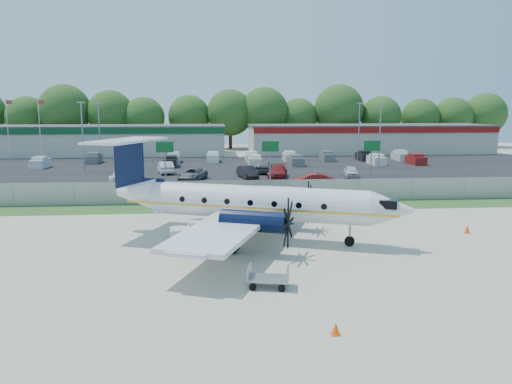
{
  "coord_description": "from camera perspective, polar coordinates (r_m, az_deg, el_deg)",
  "views": [
    {
      "loc": [
        -3.12,
        -29.35,
        8.3
      ],
      "look_at": [
        0.0,
        6.0,
        2.3
      ],
      "focal_mm": 35.0,
      "sensor_mm": 36.0,
      "label": 1
    }
  ],
  "objects": [
    {
      "name": "access_road",
      "position": [
        49.16,
        -1.33,
        -0.11
      ],
      "size": [
        170.0,
        8.0,
        0.02
      ],
      "primitive_type": "cube",
      "color": "black",
      "rests_on": "ground"
    },
    {
      "name": "parked_car_e",
      "position": [
        61.57,
        10.8,
        1.68
      ],
      "size": [
        2.21,
        4.19,
        1.36
      ],
      "primitive_type": "imported",
      "rotation": [
        0.0,
        0.0,
        -0.16
      ],
      "color": "silver",
      "rests_on": "ground"
    },
    {
      "name": "grass_verge",
      "position": [
        42.29,
        -0.71,
        -1.71
      ],
      "size": [
        170.0,
        4.0,
        0.02
      ],
      "primitive_type": "cube",
      "color": "#2D561E",
      "rests_on": "ground"
    },
    {
      "name": "light_pole_sw",
      "position": [
        79.23,
        -17.47,
        6.94
      ],
      "size": [
        0.9,
        0.35,
        9.09
      ],
      "color": "gray",
      "rests_on": "ground"
    },
    {
      "name": "parked_car_c",
      "position": [
        59.69,
        -1.0,
        1.6
      ],
      "size": [
        2.5,
        4.66,
        1.46
      ],
      "primitive_type": "imported",
      "rotation": [
        0.0,
        0.0,
        0.23
      ],
      "color": "black",
      "rests_on": "ground"
    },
    {
      "name": "parked_car_d",
      "position": [
        60.11,
        2.49,
        1.65
      ],
      "size": [
        3.13,
        5.47,
        1.49
      ],
      "primitive_type": "imported",
      "rotation": [
        0.0,
        0.0,
        -0.21
      ],
      "color": "maroon",
      "rests_on": "ground"
    },
    {
      "name": "sign_mid",
      "position": [
        52.82,
        1.64,
        4.5
      ],
      "size": [
        1.8,
        0.26,
        5.0
      ],
      "color": "gray",
      "rests_on": "ground"
    },
    {
      "name": "building_west",
      "position": [
        93.86,
        -17.98,
        5.67
      ],
      "size": [
        46.4,
        12.4,
        5.24
      ],
      "color": "beige",
      "rests_on": "ground"
    },
    {
      "name": "cone_port_wing",
      "position": [
        19.34,
        9.09,
        -15.18
      ],
      "size": [
        0.35,
        0.35,
        0.49
      ],
      "color": "#FF5308",
      "rests_on": "ground"
    },
    {
      "name": "sign_left",
      "position": [
        52.69,
        -10.37,
        4.34
      ],
      "size": [
        1.8,
        0.26,
        5.0
      ],
      "color": "gray",
      "rests_on": "ground"
    },
    {
      "name": "aircraft",
      "position": [
        31.58,
        -0.61,
        -1.17
      ],
      "size": [
        20.18,
        19.63,
        6.22
      ],
      "color": "silver",
      "rests_on": "ground"
    },
    {
      "name": "parked_car_f",
      "position": [
        64.91,
        -10.28,
        2.1
      ],
      "size": [
        2.6,
        4.97,
        1.56
      ],
      "primitive_type": "imported",
      "rotation": [
        0.0,
        0.0,
        3.35
      ],
      "color": "silver",
      "rests_on": "ground"
    },
    {
      "name": "parked_car_b",
      "position": [
        58.4,
        -7.27,
        1.35
      ],
      "size": [
        3.8,
        5.43,
        1.38
      ],
      "primitive_type": "imported",
      "rotation": [
        0.0,
        0.0,
        -0.34
      ],
      "color": "#595B5E",
      "rests_on": "ground"
    },
    {
      "name": "far_parking_rows",
      "position": [
        74.88,
        -2.63,
        3.22
      ],
      "size": [
        56.0,
        10.0,
        1.6
      ],
      "primitive_type": null,
      "color": "gray",
      "rests_on": "ground"
    },
    {
      "name": "tree_line",
      "position": [
        103.73,
        -3.31,
        4.99
      ],
      "size": [
        112.0,
        6.0,
        14.0
      ],
      "primitive_type": null,
      "color": "#254E17",
      "rests_on": "ground"
    },
    {
      "name": "building_east",
      "position": [
        96.03,
        12.69,
        5.98
      ],
      "size": [
        44.4,
        12.4,
        5.24
      ],
      "color": "beige",
      "rests_on": "ground"
    },
    {
      "name": "road_car_west",
      "position": [
        51.43,
        -25.15,
        -0.61
      ],
      "size": [
        4.8,
        2.15,
        1.6
      ],
      "primitive_type": "imported",
      "rotation": [
        0.0,
        0.0,
        1.52
      ],
      "color": "#595B5E",
      "rests_on": "ground"
    },
    {
      "name": "flagpole_west",
      "position": [
        90.54,
        -26.49,
        6.92
      ],
      "size": [
        1.06,
        0.12,
        10.0
      ],
      "color": "silver",
      "rests_on": "ground"
    },
    {
      "name": "ground",
      "position": [
        30.66,
        0.99,
        -6.11
      ],
      "size": [
        170.0,
        170.0,
        0.0
      ],
      "primitive_type": "plane",
      "color": "beige",
      "rests_on": "ground"
    },
    {
      "name": "cone_starboard_wing",
      "position": [
        38.01,
        -5.2,
        -2.64
      ],
      "size": [
        0.4,
        0.4,
        0.57
      ],
      "color": "#FF5308",
      "rests_on": "ground"
    },
    {
      "name": "cone_nose",
      "position": [
        36.34,
        22.98,
        -3.95
      ],
      "size": [
        0.4,
        0.4,
        0.56
      ],
      "color": "#FF5308",
      "rests_on": "ground"
    },
    {
      "name": "perimeter_fence",
      "position": [
        44.07,
        -0.91,
        0.06
      ],
      "size": [
        120.0,
        0.06,
        1.99
      ],
      "color": "gray",
      "rests_on": "ground"
    },
    {
      "name": "light_pole_nw",
      "position": [
        69.5,
        -19.22,
        6.54
      ],
      "size": [
        0.9,
        0.35,
        9.09
      ],
      "color": "gray",
      "rests_on": "ground"
    },
    {
      "name": "baggage_cart_near",
      "position": [
        29.75,
        -7.38,
        -5.74
      ],
      "size": [
        2.22,
        1.79,
        1.01
      ],
      "color": "gray",
      "rests_on": "ground"
    },
    {
      "name": "light_pole_ne",
      "position": [
        71.27,
        13.99,
        6.85
      ],
      "size": [
        0.9,
        0.35,
        9.09
      ],
      "color": "gray",
      "rests_on": "ground"
    },
    {
      "name": "pushback_tug",
      "position": [
        31.76,
        -7.46,
        -4.49
      ],
      "size": [
        2.53,
        1.96,
        1.28
      ],
      "color": "silver",
      "rests_on": "ground"
    },
    {
      "name": "baggage_cart_far",
      "position": [
        23.65,
        1.43,
        -9.76
      ],
      "size": [
        2.11,
        1.52,
        1.0
      ],
      "color": "gray",
      "rests_on": "ground"
    },
    {
      "name": "parked_car_a",
      "position": [
        59.1,
        -14.84,
        1.2
      ],
      "size": [
        2.89,
        5.52,
        1.53
      ],
      "primitive_type": "imported",
      "rotation": [
        0.0,
        0.0,
        -0.15
      ],
      "color": "silver",
      "rests_on": "ground"
    },
    {
      "name": "light_pole_se",
      "position": [
        80.79,
        11.68,
        7.22
      ],
      "size": [
        0.9,
        0.35,
        9.09
      ],
      "color": "gray",
      "rests_on": "ground"
    },
    {
      "name": "parked_car_g",
      "position": [
        64.34,
        0.94,
        2.18
      ],
      "size": [
        3.09,
        5.35,
        1.71
      ],
      "primitive_type": "imported",
      "rotation": [
        0.0,
        0.0,
        2.92
      ],
      "color": "#595B5E",
      "rests_on": "ground"
    },
    {
      "name": "road_car_mid",
      "position": [
        52.15,
        6.36,
        0.38
      ],
      "size": [
        5.0,
        2.2,
        1.6
      ],
      "primitive_type": "imported",
      "rotation": [
        0.0,
        0.0,
        -1.68
      ],
      "color": "maroon",
      "rests_on": "ground"
    },
    {
      "name": "flagpole_east",
      "position": [
        88.86,
        -23.46,
        7.1
      ],
      "size": [
        1.06,
        0.12,
        10.0
      ],
      "color": "silver",
      "rests_on": "ground"
    },
    {
      "name": "parking_lot",
      "position": [
        69.91,
        -2.45,
        2.78
      ],
      "size": [
        170.0,
        32.0,
        0.02
      ],
      "primitive_type": "cube",
      "color": "black",
      "rests_on": "ground"
    },
    {
      "name": "sign_right",
      "position": [
        55.19,
        13.09,
        4.48
      ],
      "size": [
        1.8,
        0.26,
        5.0
      ],
      "color": "gray",
      "rests_on": "ground"
    }
  ]
}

